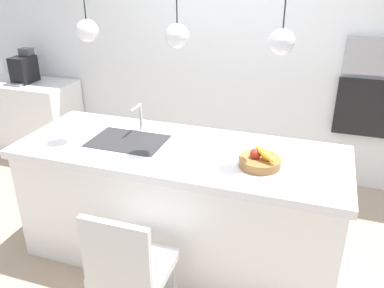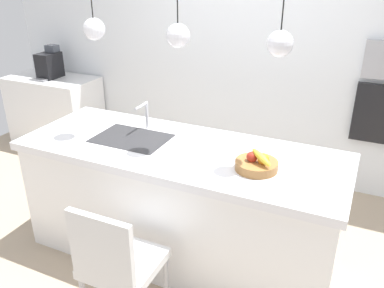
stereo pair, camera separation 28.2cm
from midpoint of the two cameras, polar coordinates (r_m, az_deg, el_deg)
name	(u,v)px [view 1 (the left image)]	position (r m, az deg, el deg)	size (l,w,h in m)	color
floor	(180,252)	(3.40, -4.12, -15.12)	(6.60, 6.60, 0.00)	tan
back_wall	(233,53)	(4.28, 3.98, 12.74)	(6.00, 0.10, 2.60)	white
kitchen_island	(180,203)	(3.12, -4.38, -8.45)	(2.40, 0.90, 0.94)	white
sink_basin	(128,142)	(3.07, -11.72, 0.28)	(0.56, 0.40, 0.02)	#2D2D30
faucet	(139,114)	(3.19, -10.08, 4.19)	(0.02, 0.17, 0.22)	silver
fruit_bowl	(260,161)	(2.64, 6.68, -2.42)	(0.28, 0.28, 0.16)	#9E6B38
side_counter	(32,117)	(5.34, -23.25, 3.54)	(1.10, 0.60, 0.88)	white
coffee_machine	(24,69)	(5.17, -24.25, 9.74)	(0.20, 0.35, 0.38)	black
microwave	(375,56)	(4.07, 22.78, 11.38)	(0.54, 0.08, 0.34)	#9E9EA3
oven	(365,108)	(4.20, 21.68, 4.76)	(0.56, 0.08, 0.56)	black
chair_near	(129,267)	(2.53, -12.29, -16.87)	(0.44, 0.44, 0.92)	silver
pendant_light_left	(87,30)	(2.99, -17.44, 15.15)	(0.16, 0.16, 0.76)	silver
pendant_light_center	(177,35)	(2.66, -5.27, 15.10)	(0.16, 0.16, 0.76)	silver
pendant_light_right	(282,41)	(2.47, 9.41, 14.18)	(0.16, 0.16, 0.76)	silver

